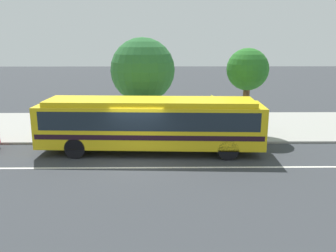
{
  "coord_description": "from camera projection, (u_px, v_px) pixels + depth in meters",
  "views": [
    {
      "loc": [
        1.26,
        -15.85,
        5.57
      ],
      "look_at": [
        1.48,
        1.71,
        1.3
      ],
      "focal_mm": 38.31,
      "sensor_mm": 36.0,
      "label": 1
    }
  ],
  "objects": [
    {
      "name": "ground_plane",
      "position": [
        137.0,
        162.0,
        16.7
      ],
      "size": [
        120.0,
        120.0,
        0.0
      ],
      "primitive_type": "plane",
      "color": "#33363A"
    },
    {
      "name": "sidewalk_slab",
      "position": [
        144.0,
        126.0,
        23.39
      ],
      "size": [
        60.0,
        8.0,
        0.12
      ],
      "primitive_type": "cube",
      "color": "#999791",
      "rests_on": "ground_plane"
    },
    {
      "name": "lane_stripe_center",
      "position": [
        135.0,
        168.0,
        15.92
      ],
      "size": [
        56.0,
        0.16,
        0.01
      ],
      "primitive_type": "cube",
      "color": "silver",
      "rests_on": "ground_plane"
    },
    {
      "name": "transit_bus",
      "position": [
        151.0,
        122.0,
        17.84
      ],
      "size": [
        11.15,
        3.06,
        2.69
      ],
      "color": "gold",
      "rests_on": "ground_plane"
    },
    {
      "name": "pedestrian_waiting_near_sign",
      "position": [
        122.0,
        119.0,
        20.51
      ],
      "size": [
        0.44,
        0.44,
        1.66
      ],
      "color": "#3B323A",
      "rests_on": "sidewalk_slab"
    },
    {
      "name": "bus_stop_sign",
      "position": [
        212.0,
        111.0,
        19.72
      ],
      "size": [
        0.12,
        0.44,
        2.45
      ],
      "color": "gray",
      "rests_on": "sidewalk_slab"
    },
    {
      "name": "street_tree_near_stop",
      "position": [
        143.0,
        70.0,
        21.69
      ],
      "size": [
        3.9,
        3.9,
        5.58
      ],
      "color": "brown",
      "rests_on": "sidewalk_slab"
    },
    {
      "name": "street_tree_mid_block",
      "position": [
        248.0,
        70.0,
        20.66
      ],
      "size": [
        2.43,
        2.43,
        4.97
      ],
      "color": "brown",
      "rests_on": "sidewalk_slab"
    }
  ]
}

